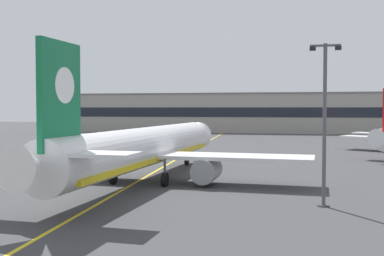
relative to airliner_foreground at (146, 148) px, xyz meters
name	(u,v)px	position (x,y,z in m)	size (l,w,h in m)	color
ground_plane	(66,208)	(-1.93, -12.82, -3.37)	(400.00, 400.00, 0.00)	#3D3D3F
taxiway_centreline	(171,162)	(-1.93, 17.18, -3.37)	(0.30, 180.00, 0.01)	yellow
airliner_foreground	(146,148)	(0.00, 0.00, 0.00)	(32.22, 41.52, 11.65)	white
apron_lamp_post	(325,121)	(16.36, -8.16, 2.92)	(2.24, 0.90, 11.98)	#515156
safety_cone_by_nose_gear	(188,161)	(0.38, 17.14, -3.11)	(0.44, 0.44, 0.55)	orange
terminal_building	(253,113)	(2.14, 99.35, 2.56)	(130.11, 12.40, 11.84)	#9E998E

